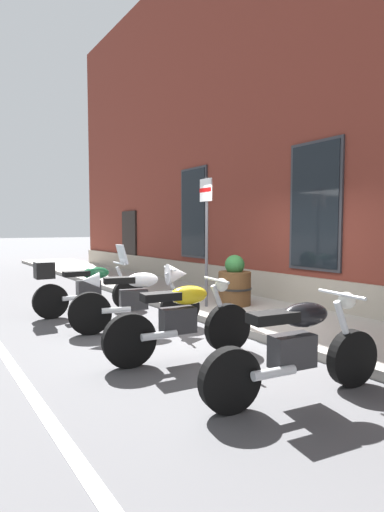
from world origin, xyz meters
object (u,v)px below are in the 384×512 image
motorcycle_black_naked (298,349)px  parking_sign (206,224)px  motorcycle_white_sport (141,295)px  barrel_planter (235,284)px  motorcycle_green_touring (85,286)px  motorcycle_yellow_naked (183,321)px

motorcycle_black_naked → parking_sign: bearing=156.1°
motorcycle_white_sport → motorcycle_black_naked: (3.21, 0.05, -0.09)m
parking_sign → barrel_planter: size_ratio=2.51×
motorcycle_green_touring → motorcycle_white_sport: 1.68m
parking_sign → barrel_planter: bearing=72.6°
motorcycle_green_touring → motorcycle_black_naked: bearing=4.8°
motorcycle_green_touring → parking_sign: bearing=60.7°
motorcycle_white_sport → barrel_planter: (-0.32, 2.27, -0.04)m
barrel_planter → motorcycle_yellow_naked: bearing=-52.7°
motorcycle_black_naked → barrel_planter: 4.17m
parking_sign → barrel_planter: 1.36m
motorcycle_green_touring → motorcycle_black_naked: 4.88m
motorcycle_green_touring → motorcycle_yellow_naked: size_ratio=1.07×
parking_sign → barrel_planter: parking_sign is taller
motorcycle_green_touring → motorcycle_white_sport: (1.65, 0.36, 0.02)m
motorcycle_black_naked → motorcycle_green_touring: bearing=-175.2°
motorcycle_green_touring → barrel_planter: size_ratio=2.14×
motorcycle_white_sport → parking_sign: bearing=106.4°
motorcycle_yellow_naked → parking_sign: bearing=137.3°
motorcycle_white_sport → parking_sign: parking_sign is taller
motorcycle_green_touring → barrel_planter: (1.33, 2.63, -0.02)m
motorcycle_green_touring → parking_sign: size_ratio=0.85×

